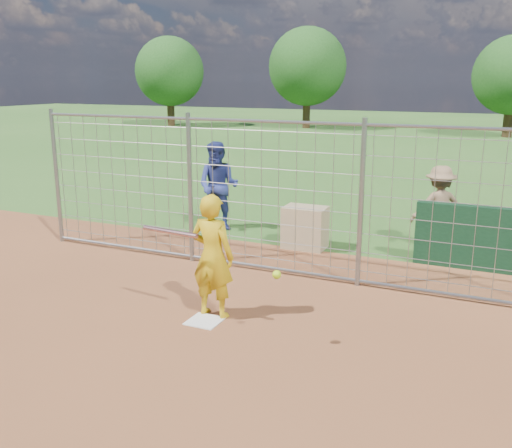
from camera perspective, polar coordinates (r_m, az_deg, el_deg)
The scene contains 10 objects.
ground at distance 7.91m, azimuth -4.44°, elevation -9.19°, with size 100.00×100.00×0.00m, color #2D591E.
infield_dirt at distance 5.80m, azimuth -19.78°, elevation -19.53°, with size 18.00×18.00×0.00m, color brown.
home_plate at distance 7.75m, azimuth -5.17°, elevation -9.65°, with size 0.43×0.43×0.02m, color silver.
dugout_wall at distance 10.27m, azimuth 22.84°, elevation -1.49°, with size 2.60×0.20×1.10m, color #11381E.
batter at distance 7.64m, azimuth -4.38°, elevation -3.24°, with size 0.62×0.41×1.70m, color gold.
bystander_a at distance 12.10m, azimuth -3.78°, elevation 3.79°, with size 0.91×0.71×1.88m, color navy.
bystander_c at distance 11.28m, azimuth 17.83°, elevation 1.59°, with size 1.02×0.59×1.58m, color #87674A.
equipment_bin at distance 10.88m, azimuth 4.92°, elevation -0.35°, with size 0.80×0.55×0.80m, color tan.
equipment_in_play at distance 7.26m, azimuth -6.25°, elevation -1.73°, with size 2.07×0.33×0.37m.
backstop_fence at distance 9.25m, azimuth 1.40°, elevation 2.53°, with size 9.08×0.08×2.60m.
Camera 1 is at (3.55, -6.33, 3.16)m, focal length 40.00 mm.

